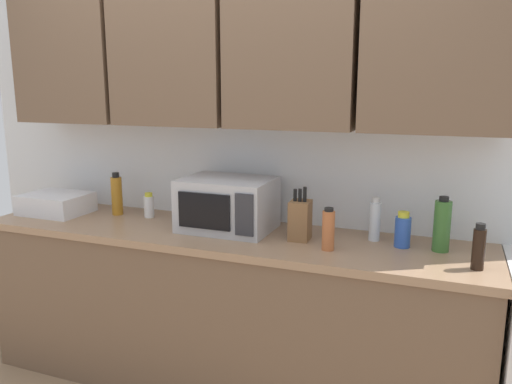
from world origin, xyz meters
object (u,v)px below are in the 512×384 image
at_px(bottle_clear_tall, 375,220).
at_px(bottle_white_jar, 149,206).
at_px(bottle_blue_cleaner, 403,231).
at_px(microwave, 228,204).
at_px(bottle_spice_jar, 328,230).
at_px(bottle_amber_vinegar, 117,195).
at_px(bottle_green_oil, 442,225).
at_px(knife_block, 300,220).
at_px(bottle_soy_dark, 479,248).
at_px(dish_rack, 56,204).

distance_m(bottle_clear_tall, bottle_white_jar, 1.31).
distance_m(bottle_blue_cleaner, bottle_clear_tall, 0.16).
distance_m(microwave, bottle_spice_jar, 0.61).
bearing_deg(bottle_white_jar, bottle_clear_tall, 0.71).
height_order(bottle_blue_cleaner, bottle_amber_vinegar, bottle_amber_vinegar).
bearing_deg(bottle_spice_jar, bottle_white_jar, 169.09).
height_order(microwave, bottle_green_oil, microwave).
bearing_deg(knife_block, microwave, 175.01).
relative_size(microwave, bottle_green_oil, 1.83).
distance_m(bottle_green_oil, bottle_soy_dark, 0.26).
distance_m(bottle_amber_vinegar, bottle_soy_dark, 2.01).
distance_m(bottle_amber_vinegar, bottle_green_oil, 1.84).
bearing_deg(bottle_blue_cleaner, bottle_clear_tall, 157.51).
distance_m(bottle_spice_jar, bottle_green_oil, 0.53).
height_order(knife_block, bottle_soy_dark, knife_block).
relative_size(bottle_spice_jar, bottle_soy_dark, 1.02).
relative_size(dish_rack, bottle_soy_dark, 1.89).
xyz_separation_m(dish_rack, bottle_clear_tall, (1.90, 0.14, 0.04)).
bearing_deg(knife_block, bottle_clear_tall, 19.31).
xyz_separation_m(microwave, bottle_blue_cleaner, (0.91, 0.03, -0.06)).
bearing_deg(bottle_spice_jar, bottle_amber_vinegar, 171.37).
bearing_deg(bottle_spice_jar, bottle_soy_dark, -2.50).
bearing_deg(bottle_amber_vinegar, microwave, -4.31).
height_order(knife_block, bottle_blue_cleaner, knife_block).
xyz_separation_m(dish_rack, bottle_spice_jar, (1.71, -0.10, 0.04)).
height_order(bottle_white_jar, bottle_green_oil, bottle_green_oil).
height_order(bottle_white_jar, bottle_spice_jar, bottle_spice_jar).
bearing_deg(bottle_soy_dark, dish_rack, 177.00).
bearing_deg(bottle_green_oil, dish_rack, -177.91).
xyz_separation_m(bottle_white_jar, bottle_green_oil, (1.63, -0.04, 0.05)).
relative_size(dish_rack, bottle_blue_cleaner, 2.18).
bearing_deg(dish_rack, bottle_spice_jar, -3.20).
xyz_separation_m(dish_rack, bottle_amber_vinegar, (0.37, 0.11, 0.06)).
bearing_deg(knife_block, dish_rack, -179.44).
bearing_deg(bottle_green_oil, bottle_blue_cleaner, -179.64).
bearing_deg(bottle_amber_vinegar, bottle_soy_dark, -6.65).
bearing_deg(bottle_blue_cleaner, knife_block, -172.56).
relative_size(dish_rack, bottle_white_jar, 2.57).
bearing_deg(dish_rack, bottle_blue_cleaner, 2.24).
bearing_deg(bottle_white_jar, dish_rack, -168.19).
bearing_deg(knife_block, bottle_amber_vinegar, 175.45).
relative_size(bottle_blue_cleaner, bottle_amber_vinegar, 0.68).
bearing_deg(microwave, bottle_white_jar, 172.57).
bearing_deg(bottle_amber_vinegar, knife_block, -4.55).
bearing_deg(bottle_clear_tall, bottle_blue_cleaner, -22.49).
bearing_deg(bottle_blue_cleaner, bottle_amber_vinegar, 179.00).
relative_size(microwave, bottle_clear_tall, 2.16).
bearing_deg(bottle_soy_dark, bottle_amber_vinegar, 173.35).
xyz_separation_m(microwave, dish_rack, (-1.13, -0.05, -0.08)).
distance_m(bottle_white_jar, bottle_soy_dark, 1.80).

